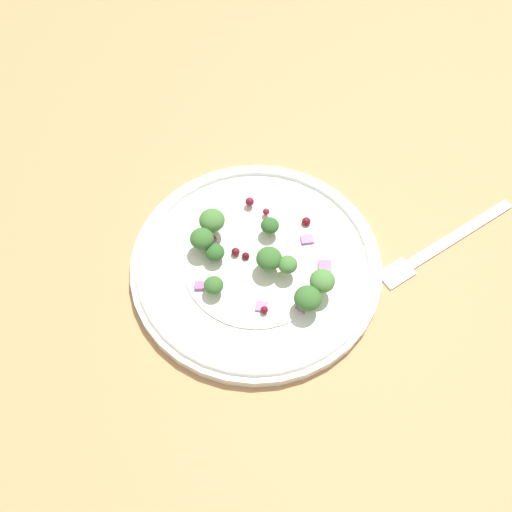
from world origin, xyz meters
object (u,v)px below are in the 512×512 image
at_px(broccoli_floret_0, 270,226).
at_px(broccoli_floret_2, 269,259).
at_px(broccoli_floret_1, 214,285).
at_px(plate, 256,265).
at_px(fork, 440,246).

bearing_deg(broccoli_floret_0, broccoli_floret_2, -11.97).
distance_m(broccoli_floret_1, broccoli_floret_2, 0.06).
xyz_separation_m(broccoli_floret_1, broccoli_floret_2, (-0.02, 0.06, 0.01)).
height_order(plate, broccoli_floret_2, broccoli_floret_2).
bearing_deg(broccoli_floret_2, fork, 90.41).
xyz_separation_m(plate, broccoli_floret_0, (-0.03, 0.02, 0.02)).
bearing_deg(broccoli_floret_0, fork, 77.06).
bearing_deg(plate, broccoli_floret_0, 148.04).
distance_m(plate, broccoli_floret_0, 0.04).
xyz_separation_m(broccoli_floret_0, fork, (0.04, 0.18, -0.03)).
height_order(broccoli_floret_0, fork, broccoli_floret_0).
bearing_deg(plate, broccoli_floret_2, 51.90).
xyz_separation_m(plate, fork, (0.01, 0.21, -0.01)).
height_order(broccoli_floret_0, broccoli_floret_2, broccoli_floret_2).
xyz_separation_m(plate, broccoli_floret_2, (0.01, 0.01, 0.02)).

